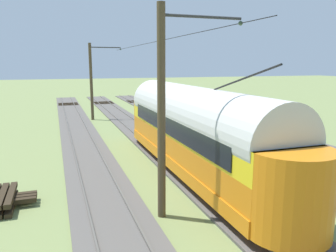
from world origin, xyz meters
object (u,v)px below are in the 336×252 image
object	(u,v)px
catenary_pole_mid_near	(164,110)
switch_stand	(278,122)
catenary_pole_foreground	(92,80)
vintage_streetcar	(193,129)
spare_tie_stack	(3,200)

from	to	relation	value
catenary_pole_mid_near	switch_stand	size ratio (longest dim) A/B	5.91
catenary_pole_mid_near	switch_stand	distance (m)	18.20
catenary_pole_foreground	switch_stand	distance (m)	17.36
vintage_streetcar	switch_stand	xyz separation A→B (m)	(-10.86, -7.62, -1.56)
catenary_pole_mid_near	catenary_pole_foreground	bearing A→B (deg)	-90.00
vintage_streetcar	catenary_pole_mid_near	xyz separation A→B (m)	(2.82, 3.96, 1.57)
switch_stand	vintage_streetcar	bearing A→B (deg)	35.06
vintage_streetcar	switch_stand	bearing A→B (deg)	-144.94
vintage_streetcar	switch_stand	world-z (taller)	vintage_streetcar
catenary_pole_foreground	spare_tie_stack	xyz separation A→B (m)	(5.56, 19.10, -3.55)
catenary_pole_mid_near	spare_tie_stack	world-z (taller)	catenary_pole_mid_near
catenary_pole_mid_near	switch_stand	bearing A→B (deg)	-139.75
spare_tie_stack	switch_stand	bearing A→B (deg)	-155.21
switch_stand	spare_tie_stack	distance (m)	21.21
catenary_pole_foreground	spare_tie_stack	distance (m)	20.20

